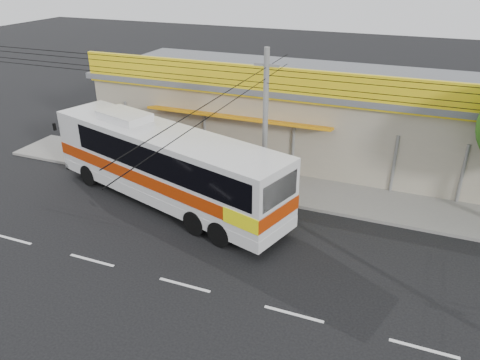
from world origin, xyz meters
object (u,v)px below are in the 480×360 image
(coach_bus, at_px, (168,163))
(motorbike_red, at_px, (139,165))
(utility_pole, at_px, (266,78))
(motorbike_dark, at_px, (155,152))

(coach_bus, height_order, motorbike_red, coach_bus)
(coach_bus, distance_m, motorbike_red, 3.96)
(coach_bus, relative_size, utility_pole, 0.38)
(motorbike_red, relative_size, utility_pole, 0.05)
(coach_bus, xyz_separation_m, motorbike_dark, (-3.10, 3.76, -1.35))
(coach_bus, relative_size, motorbike_dark, 6.59)
(motorbike_red, distance_m, motorbike_dark, 1.70)
(motorbike_dark, bearing_deg, coach_bus, -137.76)
(motorbike_red, bearing_deg, motorbike_dark, 9.74)
(motorbike_red, bearing_deg, coach_bus, -116.55)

